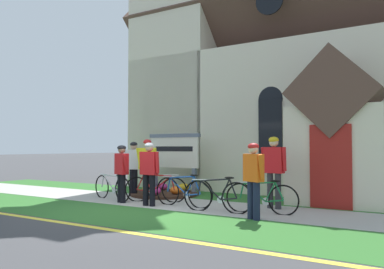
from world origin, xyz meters
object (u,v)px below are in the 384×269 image
(bicycle_yellow, at_px, (155,189))
(cyclist_in_orange_jersey, at_px, (147,163))
(bicycle_black, at_px, (112,187))
(cyclist_in_blue_jersey, at_px, (274,166))
(cyclist_in_white_jersey, at_px, (254,175))
(church_sign, at_px, (174,154))
(bicycle_orange, at_px, (262,198))
(bicycle_silver, at_px, (217,196))
(cyclist_in_green_jersey, at_px, (134,164))
(cyclist_in_yellow_jersey, at_px, (149,169))
(cyclist_in_red_jersey, at_px, (122,169))
(bicycle_green, at_px, (184,192))

(bicycle_yellow, distance_m, cyclist_in_orange_jersey, 0.98)
(bicycle_black, height_order, cyclist_in_orange_jersey, cyclist_in_orange_jersey)
(bicycle_black, distance_m, cyclist_in_blue_jersey, 4.73)
(cyclist_in_white_jersey, bearing_deg, church_sign, 143.79)
(church_sign, height_order, bicycle_yellow, church_sign)
(cyclist_in_blue_jersey, bearing_deg, bicycle_yellow, -170.47)
(bicycle_orange, distance_m, bicycle_silver, 1.03)
(church_sign, height_order, bicycle_silver, church_sign)
(cyclist_in_green_jersey, relative_size, cyclist_in_blue_jersey, 0.95)
(cyclist_in_yellow_jersey, xyz_separation_m, cyclist_in_red_jersey, (-1.02, 0.09, -0.05))
(cyclist_in_red_jersey, bearing_deg, cyclist_in_yellow_jersey, -4.96)
(bicycle_orange, height_order, bicycle_green, bicycle_green)
(cyclist_in_orange_jersey, xyz_separation_m, cyclist_in_red_jersey, (-0.11, -1.01, -0.13))
(bicycle_black, xyz_separation_m, cyclist_in_yellow_jersey, (1.67, -0.43, 0.60))
(bicycle_orange, bearing_deg, church_sign, 151.23)
(cyclist_in_red_jersey, xyz_separation_m, cyclist_in_blue_jersey, (3.95, 1.16, 0.15))
(bicycle_green, xyz_separation_m, bicycle_silver, (1.14, -0.33, 0.00))
(cyclist_in_white_jersey, height_order, cyclist_in_orange_jersey, cyclist_in_orange_jersey)
(bicycle_green, relative_size, cyclist_in_blue_jersey, 0.99)
(bicycle_silver, bearing_deg, bicycle_orange, 21.13)
(bicycle_silver, bearing_deg, church_sign, 139.15)
(cyclist_in_red_jersey, bearing_deg, cyclist_in_blue_jersey, 16.44)
(bicycle_black, bearing_deg, cyclist_in_blue_jersey, 10.18)
(cyclist_in_white_jersey, bearing_deg, cyclist_in_red_jersey, 174.23)
(cyclist_in_blue_jersey, bearing_deg, cyclist_in_red_jersey, -163.56)
(cyclist_in_red_jersey, bearing_deg, cyclist_in_green_jersey, 116.16)
(church_sign, height_order, bicycle_orange, church_sign)
(church_sign, height_order, cyclist_in_green_jersey, church_sign)
(cyclist_in_yellow_jersey, relative_size, cyclist_in_red_jersey, 1.04)
(cyclist_in_green_jersey, xyz_separation_m, cyclist_in_blue_jersey, (4.56, -0.09, 0.07))
(bicycle_yellow, height_order, cyclist_in_orange_jersey, cyclist_in_orange_jersey)
(cyclist_in_green_jersey, bearing_deg, church_sign, 59.15)
(cyclist_in_yellow_jersey, bearing_deg, cyclist_in_blue_jersey, 23.16)
(cyclist_in_yellow_jersey, bearing_deg, bicycle_silver, 2.64)
(bicycle_silver, xyz_separation_m, cyclist_in_yellow_jersey, (-1.94, -0.09, 0.58))
(bicycle_orange, height_order, bicycle_silver, bicycle_silver)
(church_sign, distance_m, bicycle_silver, 3.88)
(bicycle_silver, relative_size, cyclist_in_orange_jersey, 0.98)
(church_sign, bearing_deg, bicycle_silver, -40.85)
(bicycle_silver, bearing_deg, bicycle_black, 174.67)
(bicycle_black, xyz_separation_m, cyclist_in_blue_jersey, (4.60, 0.83, 0.70))
(bicycle_yellow, xyz_separation_m, cyclist_in_green_jersey, (-1.31, 0.64, 0.63))
(cyclist_in_yellow_jersey, bearing_deg, cyclist_in_orange_jersey, 129.62)
(cyclist_in_orange_jersey, bearing_deg, bicycle_yellow, -33.66)
(bicycle_green, relative_size, cyclist_in_white_jersey, 1.09)
(bicycle_silver, bearing_deg, bicycle_green, 163.93)
(bicycle_orange, relative_size, cyclist_in_red_jersey, 1.08)
(cyclist_in_white_jersey, bearing_deg, cyclist_in_blue_jersey, 93.13)
(cyclist_in_white_jersey, xyz_separation_m, cyclist_in_green_jersey, (-4.65, 1.67, 0.06))
(bicycle_orange, height_order, cyclist_in_yellow_jersey, cyclist_in_yellow_jersey)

